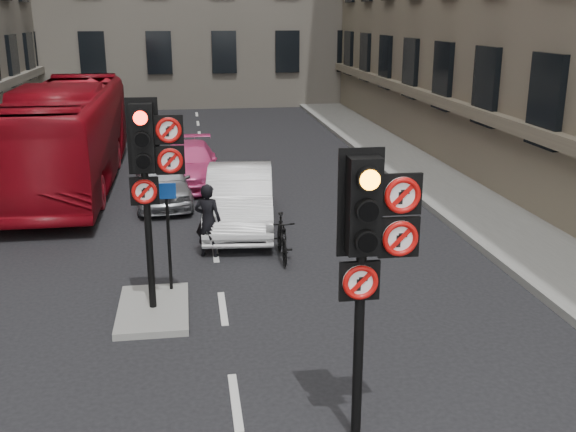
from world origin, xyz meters
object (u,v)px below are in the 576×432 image
object	(u,v)px
motorcycle	(282,238)
car_silver	(162,181)
info_sign	(168,222)
signal_near	(370,237)
signal_far	(149,160)
car_pink	(189,164)
bus_red	(67,135)
motorcyclist	(208,221)
car_white	(240,198)

from	to	relation	value
motorcycle	car_silver	bearing A→B (deg)	119.95
info_sign	signal_near	bearing A→B (deg)	-63.01
signal_near	signal_far	world-z (taller)	signal_far
car_silver	motorcycle	xyz separation A→B (m)	(2.61, -4.81, -0.15)
signal_far	car_pink	world-z (taller)	signal_far
bus_red	motorcycle	size ratio (longest dim) A/B	6.99
signal_far	motorcycle	xyz separation A→B (m)	(2.50, 2.34, -2.23)
motorcyclist	motorcycle	bearing A→B (deg)	-172.32
car_pink	motorcycle	xyz separation A→B (m)	(1.87, -6.96, -0.13)
motorcycle	info_sign	size ratio (longest dim) A/B	0.78
signal_near	bus_red	xyz separation A→B (m)	(-5.50, 13.61, -1.07)
motorcyclist	car_silver	bearing A→B (deg)	-54.24
bus_red	motorcycle	bearing A→B (deg)	-53.76
signal_near	car_pink	xyz separation A→B (m)	(-1.97, 13.30, -1.98)
signal_far	car_pink	size ratio (longest dim) A/B	0.86
signal_near	motorcycle	distance (m)	6.69
car_pink	bus_red	xyz separation A→B (m)	(-3.53, 0.31, 0.91)
car_silver	car_white	bearing A→B (deg)	-56.79
motorcyclist	info_sign	xyz separation A→B (m)	(-0.76, -1.99, 0.62)
car_silver	motorcyclist	size ratio (longest dim) A/B	2.27
car_silver	motorcyclist	xyz separation A→B (m)	(1.09, -4.43, 0.18)
car_silver	motorcycle	distance (m)	5.48
signal_far	bus_red	world-z (taller)	signal_far
car_white	info_sign	distance (m)	4.30
car_white	motorcyclist	bearing A→B (deg)	-107.34
signal_far	motorcycle	bearing A→B (deg)	43.17
car_silver	motorcyclist	world-z (taller)	motorcyclist
signal_near	motorcycle	bearing A→B (deg)	90.94
car_pink	info_sign	bearing A→B (deg)	-92.05
signal_far	car_pink	bearing A→B (deg)	86.15
motorcycle	car_pink	bearing A→B (deg)	106.54
signal_far	car_white	size ratio (longest dim) A/B	0.81
bus_red	motorcycle	xyz separation A→B (m)	(5.40, -7.27, -1.05)
bus_red	info_sign	bearing A→B (deg)	-71.01
signal_far	car_white	bearing A→B (deg)	68.88
signal_near	car_silver	world-z (taller)	signal_near
signal_near	signal_far	distance (m)	4.77
bus_red	car_silver	bearing A→B (deg)	-41.69
motorcyclist	bus_red	bearing A→B (deg)	-38.62
car_white	car_pink	world-z (taller)	car_white
signal_far	info_sign	xyz separation A→B (m)	(0.21, 0.74, -1.29)
signal_near	info_sign	distance (m)	5.43
signal_far	car_silver	size ratio (longest dim) A/B	0.99
signal_far	car_silver	distance (m)	7.45
signal_near	car_white	distance (m)	8.90
signal_near	car_white	xyz separation A→B (m)	(-0.80, 8.67, -1.86)
motorcycle	info_sign	xyz separation A→B (m)	(-2.28, -1.60, 0.95)
info_sign	signal_far	bearing A→B (deg)	-105.86
motorcycle	info_sign	world-z (taller)	info_sign
signal_near	car_silver	size ratio (longest dim) A/B	0.99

